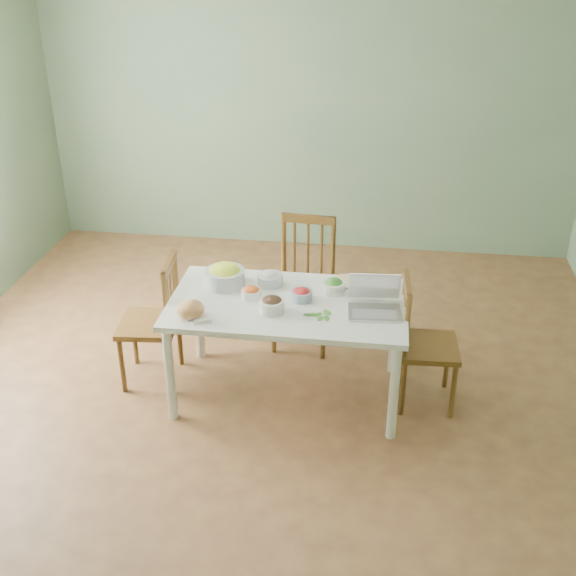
# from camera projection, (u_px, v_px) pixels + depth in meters

# --- Properties ---
(floor) EXTENTS (5.00, 5.00, 0.00)m
(floor) POSITION_uv_depth(u_px,v_px,m) (267.00, 389.00, 4.95)
(floor) COLOR brown
(floor) RESTS_ON ground
(wall_back) EXTENTS (5.00, 0.00, 2.70)m
(wall_back) POSITION_uv_depth(u_px,v_px,m) (310.00, 109.00, 6.52)
(wall_back) COLOR gray
(wall_back) RESTS_ON ground
(wall_front) EXTENTS (5.00, 0.00, 2.70)m
(wall_front) POSITION_uv_depth(u_px,v_px,m) (125.00, 507.00, 2.13)
(wall_front) COLOR gray
(wall_front) RESTS_ON ground
(dining_table) EXTENTS (1.53, 0.86, 0.72)m
(dining_table) POSITION_uv_depth(u_px,v_px,m) (288.00, 349.00, 4.74)
(dining_table) COLOR white
(dining_table) RESTS_ON floor
(chair_far) EXTENTS (0.46, 0.44, 0.98)m
(chair_far) POSITION_uv_depth(u_px,v_px,m) (303.00, 286.00, 5.26)
(chair_far) COLOR #3D270D
(chair_far) RESTS_ON floor
(chair_left) EXTENTS (0.42, 0.44, 0.92)m
(chair_left) POSITION_uv_depth(u_px,v_px,m) (148.00, 321.00, 4.87)
(chair_left) COLOR #3D270D
(chair_left) RESTS_ON floor
(chair_right) EXTENTS (0.40, 0.41, 0.89)m
(chair_right) POSITION_uv_depth(u_px,v_px,m) (429.00, 344.00, 4.63)
(chair_right) COLOR #3D270D
(chair_right) RESTS_ON floor
(bread_boule) EXTENTS (0.21, 0.21, 0.11)m
(bread_boule) POSITION_uv_depth(u_px,v_px,m) (191.00, 309.00, 4.38)
(bread_boule) COLOR tan
(bread_boule) RESTS_ON dining_table
(butter_stick) EXTENTS (0.11, 0.07, 0.03)m
(butter_stick) POSITION_uv_depth(u_px,v_px,m) (202.00, 321.00, 4.33)
(butter_stick) COLOR white
(butter_stick) RESTS_ON dining_table
(bowl_squash) EXTENTS (0.33, 0.33, 0.15)m
(bowl_squash) POSITION_uv_depth(u_px,v_px,m) (225.00, 275.00, 4.75)
(bowl_squash) COLOR yellow
(bowl_squash) RESTS_ON dining_table
(bowl_carrot) EXTENTS (0.13, 0.13, 0.07)m
(bowl_carrot) POSITION_uv_depth(u_px,v_px,m) (251.00, 292.00, 4.61)
(bowl_carrot) COLOR red
(bowl_carrot) RESTS_ON dining_table
(bowl_onion) EXTENTS (0.22, 0.22, 0.09)m
(bowl_onion) POSITION_uv_depth(u_px,v_px,m) (270.00, 278.00, 4.77)
(bowl_onion) COLOR beige
(bowl_onion) RESTS_ON dining_table
(bowl_mushroom) EXTENTS (0.19, 0.19, 0.10)m
(bowl_mushroom) POSITION_uv_depth(u_px,v_px,m) (272.00, 304.00, 4.44)
(bowl_mushroom) COLOR black
(bowl_mushroom) RESTS_ON dining_table
(bowl_redpep) EXTENTS (0.17, 0.17, 0.08)m
(bowl_redpep) POSITION_uv_depth(u_px,v_px,m) (302.00, 294.00, 4.58)
(bowl_redpep) COLOR #B01024
(bowl_redpep) RESTS_ON dining_table
(bowl_broccoli) EXTENTS (0.18, 0.18, 0.09)m
(bowl_broccoli) POSITION_uv_depth(u_px,v_px,m) (334.00, 285.00, 4.68)
(bowl_broccoli) COLOR #2A6A2F
(bowl_broccoli) RESTS_ON dining_table
(flatbread) EXTENTS (0.25, 0.25, 0.02)m
(flatbread) POSITION_uv_depth(u_px,v_px,m) (346.00, 282.00, 4.81)
(flatbread) COLOR tan
(flatbread) RESTS_ON dining_table
(basil_bunch) EXTENTS (0.19, 0.19, 0.02)m
(basil_bunch) POSITION_uv_depth(u_px,v_px,m) (317.00, 314.00, 4.41)
(basil_bunch) COLOR #1D5A1A
(basil_bunch) RESTS_ON dining_table
(laptop) EXTENTS (0.35, 0.33, 0.22)m
(laptop) POSITION_uv_depth(u_px,v_px,m) (375.00, 298.00, 4.39)
(laptop) COLOR silver
(laptop) RESTS_ON dining_table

